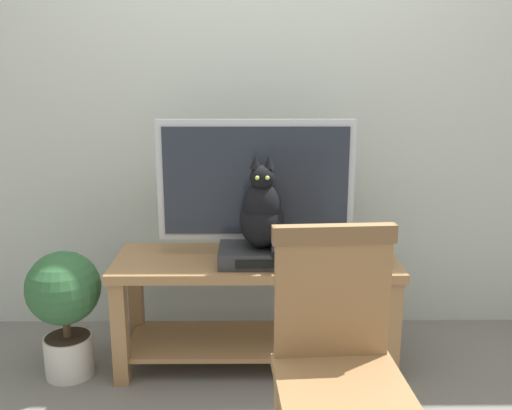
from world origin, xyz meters
name	(u,v)px	position (x,y,z in m)	size (l,w,h in m)	color
back_wall	(264,77)	(0.00, 1.00, 1.40)	(7.00, 0.12, 2.80)	#B7BCB2
tv_stand	(256,292)	(-0.05, 0.47, 0.38)	(1.37, 0.48, 0.56)	olive
tv	(256,185)	(-0.05, 0.54, 0.90)	(0.95, 0.20, 0.66)	#B7B7BC
media_box	(262,254)	(-0.02, 0.42, 0.60)	(0.40, 0.29, 0.08)	#2D2D30
cat	(262,213)	(-0.02, 0.40, 0.80)	(0.21, 0.34, 0.44)	black
wooden_chair	(337,355)	(0.20, -0.49, 0.57)	(0.43, 0.43, 0.97)	olive
book_stack	(361,251)	(0.45, 0.42, 0.61)	(0.25, 0.18, 0.09)	#33477A
potted_plant	(65,302)	(-0.96, 0.36, 0.38)	(0.35, 0.35, 0.62)	beige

